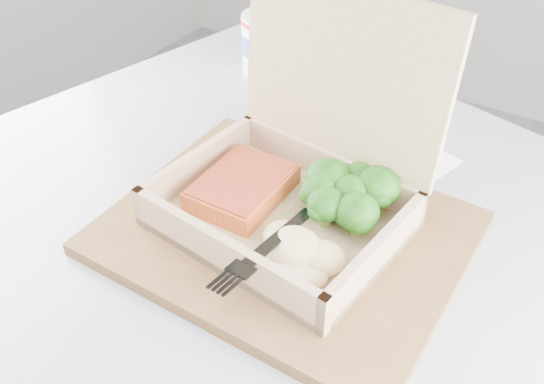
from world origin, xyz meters
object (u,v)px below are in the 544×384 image
Objects in this scene: cafe_table at (246,354)px; takeout_container at (301,168)px; paper_cup at (266,43)px; serving_tray at (285,233)px.

cafe_table is 3.94× the size of takeout_container.
takeout_container is 0.35m from paper_cup.
paper_cup is (-0.22, 0.31, 0.04)m from serving_tray.
paper_cup is at bearing 125.94° from serving_tray.
serving_tray is at bearing -54.06° from paper_cup.
takeout_container is (0.03, 0.07, 0.27)m from cafe_table.
paper_cup reaches higher than serving_tray.
paper_cup reaches higher than cafe_table.
paper_cup is (-0.22, 0.27, -0.02)m from takeout_container.
takeout_container is at bearing 65.79° from cafe_table.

